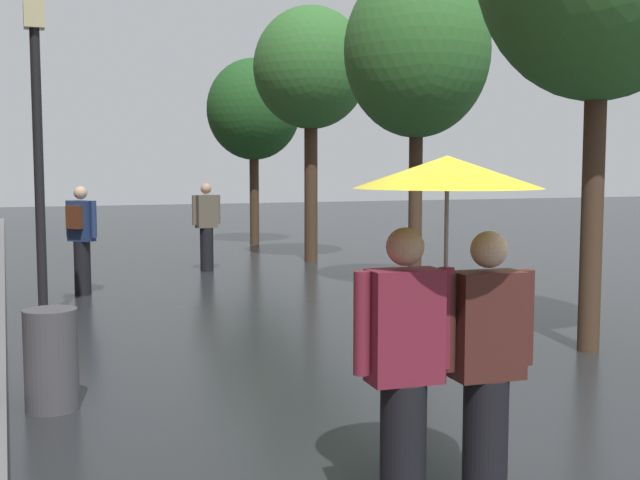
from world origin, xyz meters
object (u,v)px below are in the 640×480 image
(street_tree_2, at_px, (311,70))
(couple_under_umbrella, at_px, (446,287))
(street_lamp_post, at_px, (38,139))
(litter_bin, at_px, (51,360))
(street_tree_3, at_px, (254,110))
(pedestrian_walking_far, at_px, (81,237))
(street_tree_1, at_px, (417,52))
(pedestrian_walking_midground, at_px, (206,226))

(street_tree_2, distance_m, couple_under_umbrella, 12.99)
(street_lamp_post, distance_m, litter_bin, 4.11)
(street_tree_2, height_order, street_tree_3, street_tree_2)
(street_lamp_post, height_order, pedestrian_walking_far, street_lamp_post)
(street_tree_3, relative_size, pedestrian_walking_far, 2.82)
(street_tree_1, bearing_deg, litter_bin, -143.35)
(litter_bin, bearing_deg, street_tree_1, 36.65)
(litter_bin, bearing_deg, street_tree_3, 66.12)
(street_tree_1, bearing_deg, pedestrian_walking_midground, 121.74)
(litter_bin, bearing_deg, pedestrian_walking_midground, 68.01)
(street_tree_2, bearing_deg, street_lamp_post, -136.67)
(couple_under_umbrella, height_order, street_lamp_post, street_lamp_post)
(litter_bin, bearing_deg, pedestrian_walking_far, 82.65)
(couple_under_umbrella, relative_size, pedestrian_walking_midground, 1.21)
(street_tree_3, relative_size, litter_bin, 5.76)
(street_lamp_post, xyz_separation_m, pedestrian_walking_far, (0.70, 2.53, -1.46))
(street_tree_3, distance_m, pedestrian_walking_far, 9.09)
(street_tree_1, xyz_separation_m, pedestrian_walking_far, (-5.01, 1.83, -2.92))
(street_tree_2, relative_size, couple_under_umbrella, 2.62)
(couple_under_umbrella, bearing_deg, street_tree_1, 62.37)
(litter_bin, height_order, pedestrian_walking_far, pedestrian_walking_far)
(street_tree_2, bearing_deg, pedestrian_walking_far, -150.21)
(street_tree_3, distance_m, couple_under_umbrella, 16.87)
(street_tree_2, bearing_deg, litter_bin, -122.88)
(street_tree_3, bearing_deg, street_tree_1, -90.30)
(street_tree_1, relative_size, pedestrian_walking_far, 3.01)
(pedestrian_walking_midground, bearing_deg, couple_under_umbrella, -97.02)
(litter_bin, height_order, pedestrian_walking_midground, pedestrian_walking_midground)
(pedestrian_walking_midground, height_order, pedestrian_walking_far, pedestrian_walking_far)
(street_lamp_post, xyz_separation_m, litter_bin, (-0.09, -3.61, -1.95))
(street_tree_3, height_order, street_lamp_post, street_tree_3)
(street_tree_2, xyz_separation_m, street_lamp_post, (-5.75, -5.42, -1.74))
(couple_under_umbrella, height_order, pedestrian_walking_far, couple_under_umbrella)
(street_tree_2, bearing_deg, street_tree_1, -90.42)
(street_tree_2, xyz_separation_m, street_tree_3, (0.01, 4.19, -0.57))
(street_tree_1, xyz_separation_m, couple_under_umbrella, (-3.86, -7.37, -2.49))
(street_tree_2, relative_size, street_lamp_post, 1.35)
(street_tree_2, bearing_deg, pedestrian_walking_midground, -163.42)
(street_tree_3, xyz_separation_m, couple_under_umbrella, (-3.90, -16.27, -2.20))
(street_tree_3, relative_size, street_lamp_post, 1.21)
(street_tree_1, height_order, pedestrian_walking_far, street_tree_1)
(street_tree_1, relative_size, litter_bin, 6.15)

